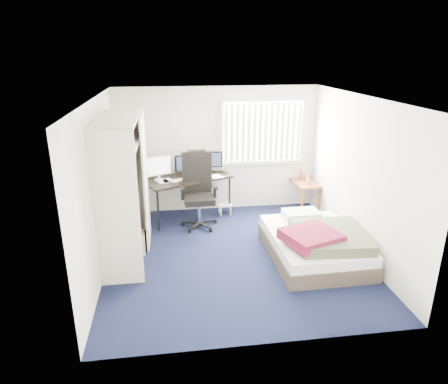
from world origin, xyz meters
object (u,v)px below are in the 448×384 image
Objects in this scene: bed at (316,243)px; nightstand at (303,184)px; desk at (187,176)px; office_chair at (198,198)px.

nightstand is at bearing 76.98° from bed.
desk is at bearing -177.73° from nightstand.
nightstand is (2.40, 0.10, -0.30)m from desk.
office_chair is 2.28m from nightstand.
office_chair reaches higher than nightstand.
bed is at bearing -42.22° from office_chair.
bed is at bearing -103.02° from nightstand.
nightstand reaches higher than bed.
nightstand is at bearing 13.67° from office_chair.
nightstand is 2.18m from bed.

